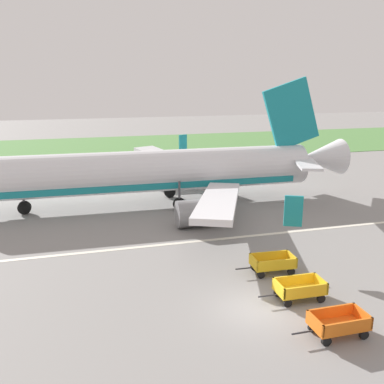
# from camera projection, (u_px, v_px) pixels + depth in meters

# --- Properties ---
(ground_plane) EXTENTS (220.00, 220.00, 0.00)m
(ground_plane) POSITION_uv_depth(u_px,v_px,m) (256.00, 309.00, 21.50)
(ground_plane) COLOR gray
(grass_strip) EXTENTS (220.00, 28.00, 0.06)m
(grass_strip) POSITION_uv_depth(u_px,v_px,m) (126.00, 147.00, 71.62)
(grass_strip) COLOR #518442
(grass_strip) RESTS_ON ground
(apron_stripe) EXTENTS (120.00, 0.36, 0.01)m
(apron_stripe) POSITION_uv_depth(u_px,v_px,m) (201.00, 241.00, 30.50)
(apron_stripe) COLOR silver
(apron_stripe) RESTS_ON ground
(airplane) EXTENTS (37.57, 30.29, 11.34)m
(airplane) POSITION_uv_depth(u_px,v_px,m) (158.00, 172.00, 38.57)
(airplane) COLOR silver
(airplane) RESTS_ON ground
(baggage_cart_nearest) EXTENTS (3.55, 1.40, 1.07)m
(baggage_cart_nearest) POSITION_uv_depth(u_px,v_px,m) (338.00, 323.00, 19.17)
(baggage_cart_nearest) COLOR orange
(baggage_cart_nearest) RESTS_ON ground
(baggage_cart_second_in_row) EXTENTS (3.56, 1.45, 1.07)m
(baggage_cart_second_in_row) POSITION_uv_depth(u_px,v_px,m) (299.00, 289.00, 22.31)
(baggage_cart_second_in_row) COLOR gold
(baggage_cart_second_in_row) RESTS_ON ground
(baggage_cart_third_in_row) EXTENTS (3.58, 1.53, 1.07)m
(baggage_cart_third_in_row) POSITION_uv_depth(u_px,v_px,m) (272.00, 263.00, 25.40)
(baggage_cart_third_in_row) COLOR gold
(baggage_cart_third_in_row) RESTS_ON ground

